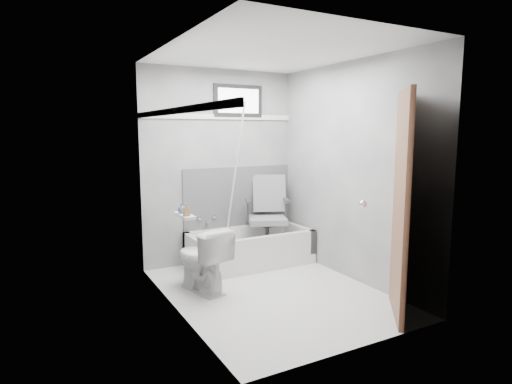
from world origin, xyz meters
TOP-DOWN VIEW (x-y plane):
  - floor at (0.00, 0.00)m, footprint 2.60×2.60m
  - ceiling at (0.00, 0.00)m, footprint 2.60×2.60m
  - wall_back at (0.00, 1.30)m, footprint 2.00×0.02m
  - wall_front at (0.00, -1.30)m, footprint 2.00×0.02m
  - wall_left at (-1.00, 0.00)m, footprint 0.02×2.60m
  - wall_right at (1.00, 0.00)m, footprint 0.02×2.60m
  - bathtub at (0.23, 0.93)m, footprint 1.50×0.70m
  - office_chair at (0.50, 0.98)m, footprint 0.73×0.73m
  - toilet at (-0.62, 0.38)m, footprint 0.53×0.75m
  - door at (0.98, -1.28)m, footprint 0.78×0.78m
  - window at (0.25, 1.29)m, footprint 0.66×0.04m
  - backerboard at (0.25, 1.29)m, footprint 1.50×0.02m
  - trim_back at (0.00, 1.29)m, footprint 2.00×0.02m
  - trim_left at (-0.99, 0.00)m, footprint 0.02×2.60m
  - pole at (0.08, 1.06)m, footprint 0.02×0.62m
  - shelf at (-0.93, -0.03)m, footprint 0.10×0.32m
  - soap_bottle_a at (-0.94, -0.11)m, footprint 0.06×0.06m
  - soap_bottle_b at (-0.94, 0.03)m, footprint 0.10×0.10m
  - faucet at (-0.20, 1.27)m, footprint 0.26×0.10m

SIDE VIEW (x-z plane):
  - floor at x=0.00m, z-range 0.00..0.00m
  - bathtub at x=0.23m, z-range 0.00..0.42m
  - toilet at x=-0.62m, z-range 0.00..0.67m
  - faucet at x=-0.20m, z-range 0.47..0.63m
  - office_chair at x=0.50m, z-range 0.12..1.08m
  - backerboard at x=0.25m, z-range 0.41..1.19m
  - shelf at x=-0.93m, z-range 0.89..0.91m
  - soap_bottle_b at x=-0.94m, z-range 0.91..1.01m
  - soap_bottle_a at x=-0.94m, z-range 0.91..1.02m
  - door at x=0.98m, z-range 0.00..2.00m
  - pole at x=0.08m, z-range 0.12..1.98m
  - wall_back at x=0.00m, z-range 0.00..2.40m
  - wall_front at x=0.00m, z-range 0.00..2.40m
  - wall_left at x=-1.00m, z-range 0.00..2.40m
  - wall_right at x=1.00m, z-range 0.00..2.40m
  - trim_back at x=0.00m, z-range 1.79..1.85m
  - trim_left at x=-0.99m, z-range 1.79..1.85m
  - window at x=0.25m, z-range 1.82..2.22m
  - ceiling at x=0.00m, z-range 2.40..2.40m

